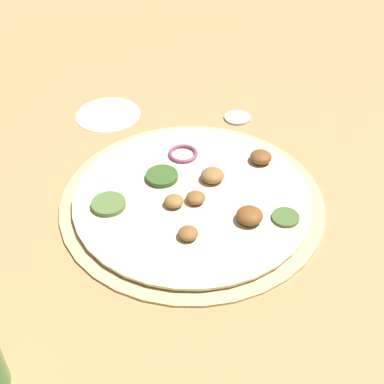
{
  "coord_description": "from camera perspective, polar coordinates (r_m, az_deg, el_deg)",
  "views": [
    {
      "loc": [
        -0.36,
        0.42,
        0.49
      ],
      "look_at": [
        0.0,
        0.0,
        0.02
      ],
      "focal_mm": 50.0,
      "sensor_mm": 36.0,
      "label": 1
    }
  ],
  "objects": [
    {
      "name": "ground_plane",
      "position": [
        0.74,
        -0.0,
        -1.01
      ],
      "size": [
        3.0,
        3.0,
        0.0
      ],
      "primitive_type": "plane",
      "color": "tan"
    },
    {
      "name": "pizza",
      "position": [
        0.74,
        0.1,
        -0.61
      ],
      "size": [
        0.36,
        0.36,
        0.03
      ],
      "color": "#D6B77A",
      "rests_on": "ground_plane"
    },
    {
      "name": "loose_cap",
      "position": [
        0.91,
        4.86,
        8.01
      ],
      "size": [
        0.04,
        0.04,
        0.01
      ],
      "color": "#B2B2B7",
      "rests_on": "ground_plane"
    },
    {
      "name": "flour_patch",
      "position": [
        0.93,
        -8.92,
        8.2
      ],
      "size": [
        0.11,
        0.11,
        0.0
      ],
      "color": "white",
      "rests_on": "ground_plane"
    }
  ]
}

